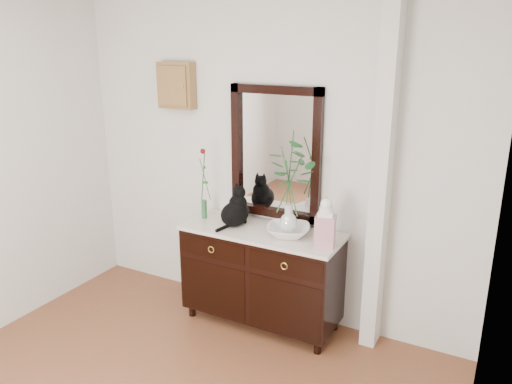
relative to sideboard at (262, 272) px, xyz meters
The scene contains 10 objects.
wall_back 0.92m from the sideboard, 111.80° to the left, with size 3.60×0.04×2.70m, color silver.
pilaster 1.27m from the sideboard, 10.70° to the left, with size 0.12×0.20×2.70m, color silver.
sideboard is the anchor object (origin of this frame).
wall_mirror 0.99m from the sideboard, 90.00° to the left, with size 0.80×0.06×1.10m.
key_cabinet 1.77m from the sideboard, 167.54° to the left, with size 0.35×0.10×0.40m, color brown.
cat 0.60m from the sideboard, behind, with size 0.23×0.29×0.33m, color black, non-canonical shape.
lotus_bowl 0.48m from the sideboard, ahead, with size 0.34×0.34×0.08m, color white.
vase_branches 0.85m from the sideboard, ahead, with size 0.40×0.40×0.84m, color silver, non-canonical shape.
bud_vase_rose 0.90m from the sideboard, behind, with size 0.08×0.08×0.63m, color #2D643A, non-canonical shape.
ginger_jar 0.81m from the sideboard, ahead, with size 0.14×0.14×0.39m, color silver, non-canonical shape.
Camera 1 is at (1.84, -1.64, 2.33)m, focal length 35.00 mm.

